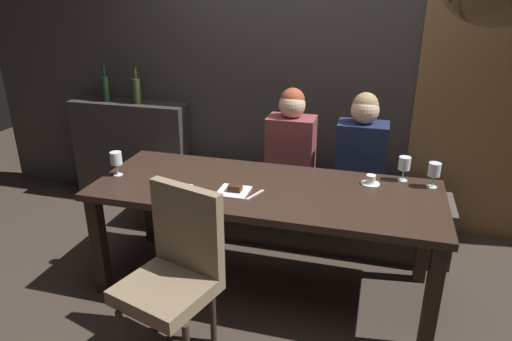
{
  "coord_description": "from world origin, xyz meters",
  "views": [
    {
      "loc": [
        0.66,
        -2.61,
        1.94
      ],
      "look_at": [
        -0.07,
        0.02,
        0.84
      ],
      "focal_mm": 32.56,
      "sensor_mm": 36.0,
      "label": 1
    }
  ],
  "objects_px": {
    "chair_near_side": "(176,266)",
    "wine_glass_center_back": "(404,164)",
    "wine_bottle_dark_red": "(106,88)",
    "fork_on_table": "(255,195)",
    "wine_bottle_pale_label": "(137,90)",
    "wine_glass_near_left": "(116,159)",
    "wine_glass_near_right": "(434,170)",
    "dessert_plate": "(234,190)",
    "dining_table": "(265,200)",
    "espresso_cup": "(371,181)",
    "diner_redhead": "(291,141)",
    "banquette_bench": "(287,211)",
    "diner_bearded": "(362,149)"
  },
  "relations": [
    {
      "from": "dining_table",
      "to": "espresso_cup",
      "type": "relative_size",
      "value": 18.33
    },
    {
      "from": "chair_near_side",
      "to": "fork_on_table",
      "type": "distance_m",
      "value": 0.68
    },
    {
      "from": "wine_bottle_pale_label",
      "to": "wine_glass_center_back",
      "type": "relative_size",
      "value": 1.99
    },
    {
      "from": "wine_glass_center_back",
      "to": "dessert_plate",
      "type": "height_order",
      "value": "wine_glass_center_back"
    },
    {
      "from": "chair_near_side",
      "to": "wine_glass_near_left",
      "type": "distance_m",
      "value": 1.01
    },
    {
      "from": "chair_near_side",
      "to": "wine_glass_center_back",
      "type": "distance_m",
      "value": 1.59
    },
    {
      "from": "diner_bearded",
      "to": "wine_glass_near_left",
      "type": "relative_size",
      "value": 4.78
    },
    {
      "from": "wine_bottle_dark_red",
      "to": "fork_on_table",
      "type": "relative_size",
      "value": 1.92
    },
    {
      "from": "dining_table",
      "to": "wine_glass_near_right",
      "type": "distance_m",
      "value": 1.08
    },
    {
      "from": "diner_bearded",
      "to": "wine_bottle_pale_label",
      "type": "bearing_deg",
      "value": 170.55
    },
    {
      "from": "dining_table",
      "to": "fork_on_table",
      "type": "xyz_separation_m",
      "value": [
        -0.03,
        -0.13,
        0.09
      ]
    },
    {
      "from": "wine_bottle_pale_label",
      "to": "wine_glass_near_right",
      "type": "height_order",
      "value": "wine_bottle_pale_label"
    },
    {
      "from": "wine_glass_center_back",
      "to": "chair_near_side",
      "type": "bearing_deg",
      "value": -136.81
    },
    {
      "from": "wine_bottle_pale_label",
      "to": "wine_glass_center_back",
      "type": "distance_m",
      "value": 2.38
    },
    {
      "from": "wine_bottle_pale_label",
      "to": "wine_glass_near_left",
      "type": "relative_size",
      "value": 1.99
    },
    {
      "from": "wine_bottle_dark_red",
      "to": "wine_glass_center_back",
      "type": "height_order",
      "value": "wine_bottle_dark_red"
    },
    {
      "from": "banquette_bench",
      "to": "wine_glass_center_back",
      "type": "height_order",
      "value": "wine_glass_center_back"
    },
    {
      "from": "wine_glass_near_left",
      "to": "espresso_cup",
      "type": "relative_size",
      "value": 1.37
    },
    {
      "from": "wine_bottle_dark_red",
      "to": "banquette_bench",
      "type": "bearing_deg",
      "value": -10.36
    },
    {
      "from": "chair_near_side",
      "to": "wine_glass_near_right",
      "type": "distance_m",
      "value": 1.69
    },
    {
      "from": "chair_near_side",
      "to": "wine_bottle_dark_red",
      "type": "height_order",
      "value": "wine_bottle_dark_red"
    },
    {
      "from": "dining_table",
      "to": "diner_redhead",
      "type": "relative_size",
      "value": 2.82
    },
    {
      "from": "banquette_bench",
      "to": "wine_glass_center_back",
      "type": "bearing_deg",
      "value": -22.82
    },
    {
      "from": "wine_bottle_pale_label",
      "to": "wine_glass_near_left",
      "type": "height_order",
      "value": "wine_bottle_pale_label"
    },
    {
      "from": "diner_redhead",
      "to": "wine_glass_near_right",
      "type": "bearing_deg",
      "value": -23.53
    },
    {
      "from": "wine_glass_near_left",
      "to": "wine_glass_center_back",
      "type": "height_order",
      "value": "same"
    },
    {
      "from": "banquette_bench",
      "to": "wine_glass_center_back",
      "type": "relative_size",
      "value": 15.24
    },
    {
      "from": "wine_glass_center_back",
      "to": "wine_bottle_pale_label",
      "type": "bearing_deg",
      "value": 163.57
    },
    {
      "from": "banquette_bench",
      "to": "chair_near_side",
      "type": "xyz_separation_m",
      "value": [
        -0.3,
        -1.42,
        0.33
      ]
    },
    {
      "from": "wine_glass_center_back",
      "to": "espresso_cup",
      "type": "relative_size",
      "value": 1.37
    },
    {
      "from": "wine_glass_near_right",
      "to": "diner_bearded",
      "type": "bearing_deg",
      "value": 139.41
    },
    {
      "from": "diner_bearded",
      "to": "wine_bottle_dark_red",
      "type": "height_order",
      "value": "wine_bottle_dark_red"
    },
    {
      "from": "diner_redhead",
      "to": "wine_bottle_pale_label",
      "type": "height_order",
      "value": "wine_bottle_pale_label"
    },
    {
      "from": "banquette_bench",
      "to": "fork_on_table",
      "type": "relative_size",
      "value": 14.71
    },
    {
      "from": "banquette_bench",
      "to": "espresso_cup",
      "type": "distance_m",
      "value": 0.96
    },
    {
      "from": "diner_redhead",
      "to": "wine_glass_center_back",
      "type": "distance_m",
      "value": 0.91
    },
    {
      "from": "banquette_bench",
      "to": "wine_glass_near_left",
      "type": "height_order",
      "value": "wine_glass_near_left"
    },
    {
      "from": "dessert_plate",
      "to": "wine_bottle_pale_label",
      "type": "bearing_deg",
      "value": 137.95
    },
    {
      "from": "wine_glass_near_left",
      "to": "espresso_cup",
      "type": "distance_m",
      "value": 1.68
    },
    {
      "from": "wine_bottle_pale_label",
      "to": "wine_bottle_dark_red",
      "type": "bearing_deg",
      "value": 179.69
    },
    {
      "from": "wine_bottle_pale_label",
      "to": "banquette_bench",
      "type": "bearing_deg",
      "value": -12.47
    },
    {
      "from": "fork_on_table",
      "to": "espresso_cup",
      "type": "bearing_deg",
      "value": 49.23
    },
    {
      "from": "dining_table",
      "to": "wine_bottle_dark_red",
      "type": "height_order",
      "value": "wine_bottle_dark_red"
    },
    {
      "from": "dining_table",
      "to": "chair_near_side",
      "type": "xyz_separation_m",
      "value": [
        -0.3,
        -0.72,
        -0.09
      ]
    },
    {
      "from": "diner_redhead",
      "to": "wine_glass_near_left",
      "type": "xyz_separation_m",
      "value": [
        -1.03,
        -0.79,
        0.03
      ]
    },
    {
      "from": "dessert_plate",
      "to": "fork_on_table",
      "type": "bearing_deg",
      "value": -2.93
    },
    {
      "from": "chair_near_side",
      "to": "wine_glass_near_right",
      "type": "relative_size",
      "value": 5.98
    },
    {
      "from": "chair_near_side",
      "to": "dessert_plate",
      "type": "height_order",
      "value": "chair_near_side"
    },
    {
      "from": "chair_near_side",
      "to": "wine_glass_center_back",
      "type": "xyz_separation_m",
      "value": [
        1.14,
        1.07,
        0.3
      ]
    },
    {
      "from": "wine_glass_center_back",
      "to": "dessert_plate",
      "type": "bearing_deg",
      "value": -154.92
    }
  ]
}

